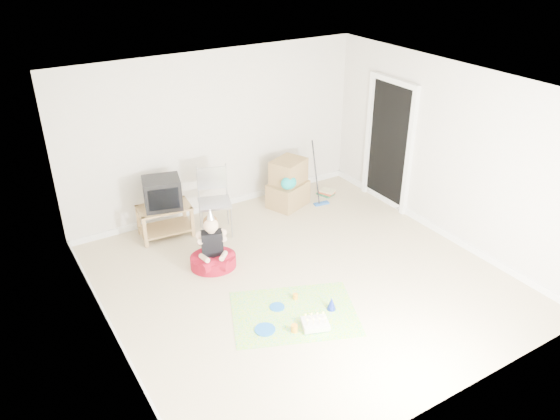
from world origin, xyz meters
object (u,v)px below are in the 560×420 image
tv_stand (165,219)px  crt_tv (162,193)px  folding_chair (215,203)px  seated_woman (213,254)px  cardboard_boxes (288,184)px  birthday_cake (315,324)px

tv_stand → crt_tv: (-0.00, 0.00, 0.43)m
crt_tv → folding_chair: 0.79m
seated_woman → cardboard_boxes: bearing=29.1°
folding_chair → birthday_cake: (0.02, -2.65, -0.47)m
tv_stand → cardboard_boxes: (2.13, -0.12, 0.10)m
tv_stand → cardboard_boxes: size_ratio=1.03×
cardboard_boxes → birthday_cake: bearing=-116.4°
folding_chair → birthday_cake: size_ratio=2.81×
cardboard_boxes → birthday_cake: cardboard_boxes is taller
crt_tv → folding_chair: bearing=-10.8°
crt_tv → seated_woman: (0.24, -1.17, -0.52)m
tv_stand → folding_chair: (0.69, -0.33, 0.22)m
tv_stand → crt_tv: 0.43m
folding_chair → seated_woman: 1.00m
seated_woman → tv_stand: bearing=101.6°
folding_chair → birthday_cake: 2.69m
tv_stand → folding_chair: 0.79m
crt_tv → cardboard_boxes: 2.16m
tv_stand → seated_woman: (0.24, -1.17, -0.09)m
tv_stand → folding_chair: size_ratio=0.78×
crt_tv → birthday_cake: crt_tv is taller
tv_stand → birthday_cake: bearing=-76.6°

